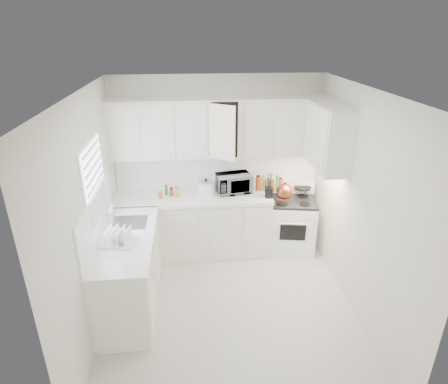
{
  "coord_description": "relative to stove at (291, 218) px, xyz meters",
  "views": [
    {
      "loc": [
        -0.42,
        -3.71,
        3.19
      ],
      "look_at": [
        0.0,
        0.7,
        1.25
      ],
      "focal_mm": 30.53,
      "sensor_mm": 36.0,
      "label": 1
    }
  ],
  "objects": [
    {
      "name": "floor",
      "position": [
        -1.08,
        -1.26,
        -0.53
      ],
      "size": [
        3.2,
        3.2,
        0.0
      ],
      "primitive_type": "plane",
      "color": "beige",
      "rests_on": "ground"
    },
    {
      "name": "ceiling",
      "position": [
        -1.08,
        -1.26,
        2.07
      ],
      "size": [
        3.2,
        3.2,
        0.0
      ],
      "primitive_type": "plane",
      "rotation": [
        3.14,
        0.0,
        0.0
      ],
      "color": "white",
      "rests_on": "ground"
    },
    {
      "name": "wall_back",
      "position": [
        -1.08,
        0.34,
        0.77
      ],
      "size": [
        3.0,
        0.0,
        3.0
      ],
      "primitive_type": "plane",
      "rotation": [
        1.57,
        0.0,
        0.0
      ],
      "color": "silver",
      "rests_on": "ground"
    },
    {
      "name": "wall_front",
      "position": [
        -1.08,
        -2.86,
        0.77
      ],
      "size": [
        3.0,
        0.0,
        3.0
      ],
      "primitive_type": "plane",
      "rotation": [
        -1.57,
        0.0,
        0.0
      ],
      "color": "silver",
      "rests_on": "ground"
    },
    {
      "name": "wall_left",
      "position": [
        -2.58,
        -1.26,
        0.77
      ],
      "size": [
        0.0,
        3.2,
        3.2
      ],
      "primitive_type": "plane",
      "rotation": [
        1.57,
        0.0,
        1.57
      ],
      "color": "silver",
      "rests_on": "ground"
    },
    {
      "name": "wall_right",
      "position": [
        0.42,
        -1.26,
        0.77
      ],
      "size": [
        0.0,
        3.2,
        3.2
      ],
      "primitive_type": "plane",
      "rotation": [
        1.57,
        0.0,
        -1.57
      ],
      "color": "silver",
      "rests_on": "ground"
    },
    {
      "name": "window_blinds",
      "position": [
        -2.56,
        -0.91,
        1.02
      ],
      "size": [
        0.06,
        0.96,
        1.06
      ],
      "primitive_type": null,
      "color": "white",
      "rests_on": "wall_left"
    },
    {
      "name": "lower_cabinets_back",
      "position": [
        -1.47,
        0.04,
        -0.08
      ],
      "size": [
        2.22,
        0.6,
        0.9
      ],
      "primitive_type": null,
      "color": "silver",
      "rests_on": "floor"
    },
    {
      "name": "lower_cabinets_left",
      "position": [
        -2.28,
        -1.06,
        -0.08
      ],
      "size": [
        0.6,
        1.6,
        0.9
      ],
      "primitive_type": null,
      "color": "silver",
      "rests_on": "floor"
    },
    {
      "name": "countertop_back",
      "position": [
        -1.47,
        0.03,
        0.39
      ],
      "size": [
        2.24,
        0.64,
        0.05
      ],
      "primitive_type": "cube",
      "color": "white",
      "rests_on": "lower_cabinets_back"
    },
    {
      "name": "countertop_left",
      "position": [
        -2.27,
        -1.06,
        0.39
      ],
      "size": [
        0.64,
        1.62,
        0.05
      ],
      "primitive_type": "cube",
      "color": "white",
      "rests_on": "lower_cabinets_left"
    },
    {
      "name": "backsplash_back",
      "position": [
        -1.08,
        0.33,
        0.69
      ],
      "size": [
        2.98,
        0.02,
        0.55
      ],
      "primitive_type": "cube",
      "color": "white",
      "rests_on": "wall_back"
    },
    {
      "name": "backsplash_left",
      "position": [
        -2.57,
        -1.06,
        0.69
      ],
      "size": [
        0.02,
        1.6,
        0.55
      ],
      "primitive_type": "cube",
      "color": "white",
      "rests_on": "wall_left"
    },
    {
      "name": "upper_cabinets_back",
      "position": [
        -1.08,
        0.17,
        0.97
      ],
      "size": [
        3.0,
        0.33,
        0.8
      ],
      "primitive_type": null,
      "color": "silver",
      "rests_on": "wall_back"
    },
    {
      "name": "upper_cabinets_right",
      "position": [
        0.26,
        -0.44,
        0.97
      ],
      "size": [
        0.33,
        0.9,
        0.8
      ],
      "primitive_type": null,
      "color": "silver",
      "rests_on": "wall_right"
    },
    {
      "name": "sink",
      "position": [
        -2.27,
        -0.71,
        0.54
      ],
      "size": [
        0.42,
        0.38,
        0.3
      ],
      "primitive_type": null,
      "color": "gray",
      "rests_on": "countertop_left"
    },
    {
      "name": "stove",
      "position": [
        0.0,
        0.0,
        0.0
      ],
      "size": [
        0.77,
        0.67,
        1.06
      ],
      "primitive_type": null,
      "rotation": [
        0.0,
        0.0,
        -0.17
      ],
      "color": "white",
      "rests_on": "floor"
    },
    {
      "name": "tea_kettle",
      "position": [
        -0.18,
        -0.16,
        0.54
      ],
      "size": [
        0.32,
        0.28,
        0.26
      ],
      "primitive_type": null,
      "rotation": [
        0.0,
        0.0,
        0.19
      ],
      "color": "#A0402B",
      "rests_on": "stove"
    },
    {
      "name": "frying_pan",
      "position": [
        0.18,
        0.16,
        0.43
      ],
      "size": [
        0.29,
        0.44,
        0.04
      ],
      "primitive_type": null,
      "rotation": [
        0.0,
        0.0,
        -0.09
      ],
      "color": "black",
      "rests_on": "stove"
    },
    {
      "name": "microwave",
      "position": [
        -0.87,
        0.11,
        0.59
      ],
      "size": [
        0.53,
        0.36,
        0.33
      ],
      "primitive_type": "imported",
      "rotation": [
        0.0,
        0.0,
        0.19
      ],
      "color": "gray",
      "rests_on": "countertop_back"
    },
    {
      "name": "rice_cooker",
      "position": [
        -1.28,
        0.04,
        0.54
      ],
      "size": [
        0.27,
        0.27,
        0.25
      ],
      "primitive_type": null,
      "rotation": [
        0.0,
        0.0,
        -0.07
      ],
      "color": "white",
      "rests_on": "countertop_back"
    },
    {
      "name": "paper_towel",
      "position": [
        -1.1,
        0.24,
        0.55
      ],
      "size": [
        0.12,
        0.12,
        0.27
      ],
      "primitive_type": "cylinder",
      "color": "white",
      "rests_on": "countertop_back"
    },
    {
      "name": "utensil_crock",
      "position": [
        -0.4,
        -0.13,
        0.61
      ],
      "size": [
        0.16,
        0.16,
        0.37
      ],
      "primitive_type": null,
      "rotation": [
        0.0,
        0.0,
        -0.33
      ],
      "color": "black",
      "rests_on": "countertop_back"
    },
    {
      "name": "dish_rack",
      "position": [
        -2.33,
        -1.2,
        0.52
      ],
      "size": [
        0.42,
        0.35,
        0.21
      ],
      "primitive_type": null,
      "rotation": [
        0.0,
        0.0,
        -0.2
      ],
      "color": "white",
      "rests_on": "countertop_left"
    },
    {
      "name": "spice_left_0",
      "position": [
        -1.93,
        0.16,
        0.48
      ],
      "size": [
        0.06,
        0.06,
        0.13
      ],
      "primitive_type": "cylinder",
      "color": "#A1692B",
      "rests_on": "countertop_back"
    },
    {
      "name": "spice_left_1",
      "position": [
        -1.85,
        0.07,
        0.48
      ],
      "size": [
        0.06,
        0.06,
        0.13
      ],
      "primitive_type": "cylinder",
      "color": "#2A7E46",
      "rests_on": "countertop_back"
    },
    {
      "name": "spice_left_2",
      "position": [
        -1.78,
        0.16,
        0.48
      ],
      "size": [
        0.06,
        0.06,
        0.13
      ],
      "primitive_type": "cylinder",
      "color": "#BA4418",
      "rests_on": "countertop_back"
    },
    {
      "name": "spice_left_3",
      "position": [
        -1.7,
        0.07,
        0.48
      ],
      "size": [
        0.06,
        0.06,
        0.13
      ],
      "primitive_type": "cylinder",
      "color": "gold",
      "rests_on": "countertop_back"
    },
    {
      "name": "sauce_right_0",
      "position": [
        -0.5,
        0.2,
        0.51
      ],
      "size": [
        0.06,
        0.06,
        0.19
      ],
      "primitive_type": "cylinder",
      "color": "#BA4418",
      "rests_on": "countertop_back"
    },
    {
      "name": "sauce_right_1",
      "position": [
        -0.44,
        0.14,
        0.51
      ],
      "size": [
        0.06,
        0.06,
        0.19
      ],
      "primitive_type": "cylinder",
      "color": "gold",
      "rests_on": "countertop_back"
    },
    {
      "name": "sauce_right_2",
      "position": [
        -0.39,
        0.2,
        0.51
      ],
      "size": [
        0.06,
        0.06,
        0.19
      ],
      "primitive_type": "cylinder",
      "color": "brown",
      "rests_on": "countertop_back"
    },
    {
      "name": "sauce_right_3",
      "position": [
        -0.33,
        0.14,
        0.51
      ],
      "size": [
        0.06,
        0.06,
        0.19
      ],
      "primitive_type": "cylinder",
      "color": "black",
      "rests_on": "countertop_back"
    },
    {
      "name": "sauce_right_4",
      "position": [
        -0.28,
        0.2,
        0.51
      ],
      "size": [
        0.06,
        0.06,
        0.19
      ],
      "primitive_type": "cylinder",
      "color": "#A1692B",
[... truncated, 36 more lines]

